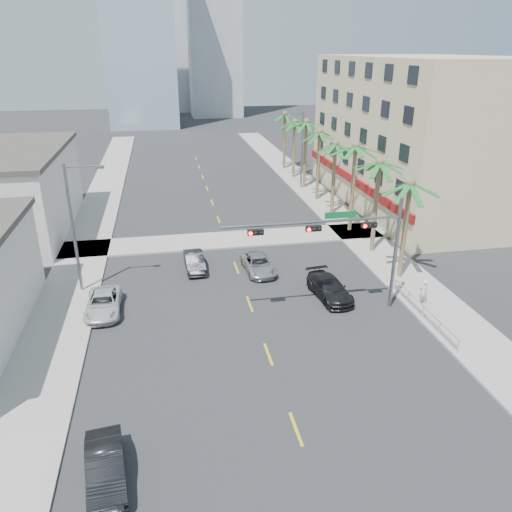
{
  "coord_description": "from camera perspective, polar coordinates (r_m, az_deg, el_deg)",
  "views": [
    {
      "loc": [
        -5.0,
        -18.95,
        15.76
      ],
      "look_at": [
        0.4,
        9.84,
        3.5
      ],
      "focal_mm": 35.0,
      "sensor_mm": 36.0,
      "label": 1
    }
  ],
  "objects": [
    {
      "name": "pedestrian",
      "position": [
        34.49,
        18.57,
        -3.92
      ],
      "size": [
        0.64,
        0.44,
        1.68
      ],
      "primitive_type": "imported",
      "rotation": [
        0.0,
        0.0,
        3.21
      ],
      "color": "silver",
      "rests_on": "sidewalk_right"
    },
    {
      "name": "traffic_signal_mast",
      "position": [
        30.9,
        10.53,
        2.05
      ],
      "size": [
        11.12,
        0.54,
        7.2
      ],
      "color": "slate",
      "rests_on": "ground"
    },
    {
      "name": "car_parked_mid",
      "position": [
        21.84,
        -16.82,
        -22.18
      ],
      "size": [
        1.96,
        4.29,
        1.36
      ],
      "primitive_type": "imported",
      "rotation": [
        0.0,
        0.0,
        0.13
      ],
      "color": "black",
      "rests_on": "ground"
    },
    {
      "name": "palm_tree_2",
      "position": [
        45.27,
        11.33,
        12.13
      ],
      "size": [
        4.8,
        4.8,
        8.52
      ],
      "color": "brown",
      "rests_on": "ground"
    },
    {
      "name": "ground",
      "position": [
        25.15,
        3.37,
        -16.14
      ],
      "size": [
        260.0,
        260.0,
        0.0
      ],
      "primitive_type": "plane",
      "color": "#262628",
      "rests_on": "ground"
    },
    {
      "name": "streetlight_left",
      "position": [
        35.16,
        -19.94,
        3.59
      ],
      "size": [
        2.55,
        0.25,
        9.0
      ],
      "color": "slate",
      "rests_on": "ground"
    },
    {
      "name": "guardrail",
      "position": [
        32.93,
        18.59,
        -5.86
      ],
      "size": [
        0.08,
        8.08,
        1.0
      ],
      "color": "silver",
      "rests_on": "ground"
    },
    {
      "name": "car_parked_far",
      "position": [
        33.51,
        -17.03,
        -5.21
      ],
      "size": [
        2.14,
        4.6,
        1.28
      ],
      "primitive_type": "imported",
      "rotation": [
        0.0,
        0.0,
        0.0
      ],
      "color": "silver",
      "rests_on": "ground"
    },
    {
      "name": "tower_far_center",
      "position": [
        144.06,
        -10.79,
        24.44
      ],
      "size": [
        16.0,
        16.0,
        42.0
      ],
      "primitive_type": "cube",
      "color": "#ADADB2",
      "rests_on": "ground"
    },
    {
      "name": "tower_far_left",
      "position": [
        114.29,
        -13.52,
        26.3
      ],
      "size": [
        14.0,
        14.0,
        48.0
      ],
      "primitive_type": "cube",
      "color": "#99B2C6",
      "rests_on": "ground"
    },
    {
      "name": "palm_tree_6",
      "position": [
        64.91,
        4.45,
        14.97
      ],
      "size": [
        4.8,
        4.8,
        7.8
      ],
      "color": "brown",
      "rests_on": "ground"
    },
    {
      "name": "palm_tree_0",
      "position": [
        36.18,
        17.22,
        7.82
      ],
      "size": [
        4.8,
        4.8,
        7.8
      ],
      "color": "brown",
      "rests_on": "ground"
    },
    {
      "name": "car_lane_left",
      "position": [
        38.41,
        -7.05,
        -0.62
      ],
      "size": [
        1.56,
        4.04,
        1.31
      ],
      "primitive_type": "imported",
      "rotation": [
        0.0,
        0.0,
        0.04
      ],
      "color": "black",
      "rests_on": "ground"
    },
    {
      "name": "building_right",
      "position": [
        56.51,
        18.56,
        13.17
      ],
      "size": [
        15.25,
        28.0,
        15.0
      ],
      "color": "#CABA8E",
      "rests_on": "ground"
    },
    {
      "name": "car_lane_right",
      "position": [
        34.26,
        8.39,
        -3.66
      ],
      "size": [
        2.46,
        4.92,
        1.37
      ],
      "primitive_type": "imported",
      "rotation": [
        0.0,
        0.0,
        0.12
      ],
      "color": "black",
      "rests_on": "ground"
    },
    {
      "name": "palm_tree_4",
      "position": [
        54.98,
        7.3,
        13.82
      ],
      "size": [
        4.8,
        4.8,
        8.16
      ],
      "color": "brown",
      "rests_on": "ground"
    },
    {
      "name": "sidewalk_right",
      "position": [
        45.3,
        12.15,
        1.92
      ],
      "size": [
        4.0,
        120.0,
        0.15
      ],
      "primitive_type": "cube",
      "color": "gray",
      "rests_on": "ground"
    },
    {
      "name": "palm_tree_3",
      "position": [
        50.18,
        9.09,
        12.48
      ],
      "size": [
        4.8,
        4.8,
        7.8
      ],
      "color": "brown",
      "rests_on": "ground"
    },
    {
      "name": "palm_tree_1",
      "position": [
        40.64,
        13.97,
        10.23
      ],
      "size": [
        4.8,
        4.8,
        8.16
      ],
      "color": "brown",
      "rests_on": "ground"
    },
    {
      "name": "sidewalk_cross",
      "position": [
        44.14,
        -3.42,
        1.85
      ],
      "size": [
        80.0,
        4.0,
        0.15
      ],
      "primitive_type": "cube",
      "color": "gray",
      "rests_on": "ground"
    },
    {
      "name": "streetlight_right",
      "position": [
        60.11,
        5.11,
        12.37
      ],
      "size": [
        2.55,
        0.25,
        9.0
      ],
      "color": "slate",
      "rests_on": "ground"
    },
    {
      "name": "palm_tree_5",
      "position": [
        59.85,
        5.78,
        14.94
      ],
      "size": [
        4.8,
        4.8,
        8.52
      ],
      "color": "brown",
      "rests_on": "ground"
    },
    {
      "name": "palm_tree_7",
      "position": [
        69.86,
        3.33,
        15.83
      ],
      "size": [
        4.8,
        4.8,
        8.16
      ],
      "color": "brown",
      "rests_on": "ground"
    },
    {
      "name": "sidewalk_left",
      "position": [
        42.57,
        -19.28,
        -0.25
      ],
      "size": [
        4.0,
        120.0,
        0.15
      ],
      "primitive_type": "cube",
      "color": "gray",
      "rests_on": "ground"
    },
    {
      "name": "car_lane_center",
      "position": [
        37.74,
        0.28,
        -0.94
      ],
      "size": [
        2.28,
        4.55,
        1.24
      ],
      "primitive_type": "imported",
      "rotation": [
        0.0,
        0.0,
        0.05
      ],
      "color": "#BABABF",
      "rests_on": "ground"
    },
    {
      "name": "building_left_far",
      "position": [
        50.62,
        -27.08,
        6.31
      ],
      "size": [
        11.0,
        18.0,
        7.2
      ],
      "primitive_type": "cube",
      "color": "beige",
      "rests_on": "ground"
    }
  ]
}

